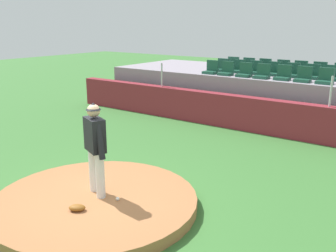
# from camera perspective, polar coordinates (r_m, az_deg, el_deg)

# --- Properties ---
(ground_plane) EXTENTS (60.00, 60.00, 0.00)m
(ground_plane) POSITION_cam_1_polar(r_m,az_deg,el_deg) (7.73, -10.80, -11.90)
(ground_plane) COLOR #3B7433
(pitchers_mound) EXTENTS (3.97, 3.97, 0.22)m
(pitchers_mound) POSITION_cam_1_polar(r_m,az_deg,el_deg) (7.68, -10.84, -11.16)
(pitchers_mound) COLOR #AA6D42
(pitchers_mound) RESTS_ON ground_plane
(pitcher) EXTENTS (0.81, 0.44, 1.84)m
(pitcher) POSITION_cam_1_polar(r_m,az_deg,el_deg) (7.38, -10.87, -2.41)
(pitcher) COLOR silver
(pitcher) RESTS_ON pitchers_mound
(baseball) EXTENTS (0.07, 0.07, 0.07)m
(baseball) POSITION_cam_1_polar(r_m,az_deg,el_deg) (7.40, -7.58, -10.78)
(baseball) COLOR white
(baseball) RESTS_ON pitchers_mound
(fielding_glove) EXTENTS (0.36, 0.33, 0.11)m
(fielding_glove) POSITION_cam_1_polar(r_m,az_deg,el_deg) (7.17, -13.47, -11.83)
(fielding_glove) COLOR brown
(fielding_glove) RESTS_ON pitchers_mound
(brick_barrier) EXTENTS (15.15, 0.40, 1.13)m
(brick_barrier) POSITION_cam_1_polar(r_m,az_deg,el_deg) (12.91, 11.77, 1.83)
(brick_barrier) COLOR maroon
(brick_barrier) RESTS_ON ground_plane
(fence_post_left) EXTENTS (0.06, 0.06, 0.89)m
(fence_post_left) POSITION_cam_1_polar(r_m,az_deg,el_deg) (14.52, -0.94, 7.68)
(fence_post_left) COLOR silver
(fence_post_left) RESTS_ON brick_barrier
(fence_post_right) EXTENTS (0.06, 0.06, 0.89)m
(fence_post_right) POSITION_cam_1_polar(r_m,az_deg,el_deg) (11.93, 23.25, 4.78)
(fence_post_right) COLOR silver
(fence_post_right) RESTS_ON brick_barrier
(bleacher_platform) EXTENTS (13.33, 4.35, 1.62)m
(bleacher_platform) POSITION_cam_1_polar(r_m,az_deg,el_deg) (15.43, 16.22, 4.62)
(bleacher_platform) COLOR #978C9A
(bleacher_platform) RESTS_ON ground_plane
(stadium_chair_0) EXTENTS (0.48, 0.44, 0.50)m
(stadium_chair_0) POSITION_cam_1_polar(r_m,az_deg,el_deg) (14.68, 6.49, 8.42)
(stadium_chair_0) COLOR #1D4E3B
(stadium_chair_0) RESTS_ON bleacher_platform
(stadium_chair_1) EXTENTS (0.48, 0.44, 0.50)m
(stadium_chair_1) POSITION_cam_1_polar(r_m,az_deg,el_deg) (14.34, 8.76, 8.18)
(stadium_chair_1) COLOR #1D4E3B
(stadium_chair_1) RESTS_ON bleacher_platform
(stadium_chair_2) EXTENTS (0.48, 0.44, 0.50)m
(stadium_chair_2) POSITION_cam_1_polar(r_m,az_deg,el_deg) (14.02, 11.43, 7.90)
(stadium_chair_2) COLOR #1D4E3B
(stadium_chair_2) RESTS_ON bleacher_platform
(stadium_chair_3) EXTENTS (0.48, 0.44, 0.50)m
(stadium_chair_3) POSITION_cam_1_polar(r_m,az_deg,el_deg) (13.75, 13.98, 7.61)
(stadium_chair_3) COLOR #1D4E3B
(stadium_chair_3) RESTS_ON bleacher_platform
(stadium_chair_4) EXTENTS (0.48, 0.44, 0.50)m
(stadium_chair_4) POSITION_cam_1_polar(r_m,az_deg,el_deg) (13.55, 16.87, 7.30)
(stadium_chair_4) COLOR #1D4E3B
(stadium_chair_4) RESTS_ON bleacher_platform
(stadium_chair_5) EXTENTS (0.48, 0.44, 0.50)m
(stadium_chair_5) POSITION_cam_1_polar(r_m,az_deg,el_deg) (13.31, 19.64, 6.94)
(stadium_chair_5) COLOR #1D4E3B
(stadium_chair_5) RESTS_ON bleacher_platform
(stadium_chair_6) EXTENTS (0.48, 0.44, 0.50)m
(stadium_chair_6) POSITION_cam_1_polar(r_m,az_deg,el_deg) (13.13, 22.52, 6.56)
(stadium_chair_6) COLOR #1D4E3B
(stadium_chair_6) RESTS_ON bleacher_platform
(stadium_chair_7) EXTENTS (0.48, 0.44, 0.50)m
(stadium_chair_7) POSITION_cam_1_polar(r_m,az_deg,el_deg) (15.44, 8.14, 8.70)
(stadium_chair_7) COLOR #1D4E3B
(stadium_chair_7) RESTS_ON bleacher_platform
(stadium_chair_8) EXTENTS (0.48, 0.44, 0.50)m
(stadium_chair_8) POSITION_cam_1_polar(r_m,az_deg,el_deg) (15.12, 10.51, 8.46)
(stadium_chair_8) COLOR #1D4E3B
(stadium_chair_8) RESTS_ON bleacher_platform
(stadium_chair_9) EXTENTS (0.48, 0.44, 0.50)m
(stadium_chair_9) POSITION_cam_1_polar(r_m,az_deg,el_deg) (14.85, 12.84, 8.22)
(stadium_chair_9) COLOR #1D4E3B
(stadium_chair_9) RESTS_ON bleacher_platform
(stadium_chair_10) EXTENTS (0.48, 0.44, 0.50)m
(stadium_chair_10) POSITION_cam_1_polar(r_m,az_deg,el_deg) (14.59, 15.51, 7.92)
(stadium_chair_10) COLOR #1D4E3B
(stadium_chair_10) RESTS_ON bleacher_platform
(stadium_chair_11) EXTENTS (0.48, 0.44, 0.50)m
(stadium_chair_11) POSITION_cam_1_polar(r_m,az_deg,el_deg) (14.36, 18.13, 7.62)
(stadium_chair_11) COLOR #1D4E3B
(stadium_chair_11) RESTS_ON bleacher_platform
(stadium_chair_12) EXTENTS (0.48, 0.44, 0.50)m
(stadium_chair_12) POSITION_cam_1_polar(r_m,az_deg,el_deg) (14.16, 20.77, 7.29)
(stadium_chair_12) COLOR #1D4E3B
(stadium_chair_12) RESTS_ON bleacher_platform
(stadium_chair_13) EXTENTS (0.48, 0.44, 0.50)m
(stadium_chair_13) POSITION_cam_1_polar(r_m,az_deg,el_deg) (14.03, 23.49, 6.95)
(stadium_chair_13) COLOR #1D4E3B
(stadium_chair_13) RESTS_ON bleacher_platform
(stadium_chair_14) EXTENTS (0.48, 0.44, 0.50)m
(stadium_chair_14) POSITION_cam_1_polar(r_m,az_deg,el_deg) (16.28, 9.59, 8.97)
(stadium_chair_14) COLOR #1D4E3B
(stadium_chair_14) RESTS_ON bleacher_platform
(stadium_chair_15) EXTENTS (0.48, 0.44, 0.50)m
(stadium_chair_15) POSITION_cam_1_polar(r_m,az_deg,el_deg) (15.96, 11.86, 8.74)
(stadium_chair_15) COLOR #1D4E3B
(stadium_chair_15) RESTS_ON bleacher_platform
(stadium_chair_16) EXTENTS (0.48, 0.44, 0.50)m
(stadium_chair_16) POSITION_cam_1_polar(r_m,az_deg,el_deg) (15.71, 14.21, 8.50)
(stadium_chair_16) COLOR #1D4E3B
(stadium_chair_16) RESTS_ON bleacher_platform
(stadium_chair_17) EXTENTS (0.48, 0.44, 0.50)m
(stadium_chair_17) POSITION_cam_1_polar(r_m,az_deg,el_deg) (15.43, 16.75, 8.21)
(stadium_chair_17) COLOR #1D4E3B
(stadium_chair_17) RESTS_ON bleacher_platform
(stadium_chair_18) EXTENTS (0.48, 0.44, 0.50)m
(stadium_chair_18) POSITION_cam_1_polar(r_m,az_deg,el_deg) (15.24, 19.17, 7.93)
(stadium_chair_18) COLOR #1D4E3B
(stadium_chair_18) RESTS_ON bleacher_platform
(stadium_chair_19) EXTENTS (0.48, 0.44, 0.50)m
(stadium_chair_19) POSITION_cam_1_polar(r_m,az_deg,el_deg) (15.04, 21.70, 7.61)
(stadium_chair_19) COLOR #1D4E3B
(stadium_chair_19) RESTS_ON bleacher_platform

